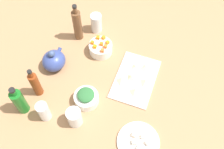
{
  "coord_description": "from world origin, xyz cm",
  "views": [
    {
      "loc": [
        -68.34,
        -30.81,
        131.14
      ],
      "look_at": [
        0.0,
        0.0,
        8.0
      ],
      "focal_mm": 42.58,
      "sensor_mm": 36.0,
      "label": 1
    }
  ],
  "objects": [
    {
      "name": "dumpling_1",
      "position": [
        4.88,
        -18.11,
        5.25
      ],
      "size": [
        6.39,
        6.62,
        2.5
      ],
      "primitive_type": "pyramid",
      "rotation": [
        0.0,
        0.0,
        1.35
      ],
      "color": "beige",
      "rests_on": "cutting_board"
    },
    {
      "name": "carrot_cube_7",
      "position": [
        13.74,
        18.69,
        10.25
      ],
      "size": [
        2.06,
        2.06,
        1.8
      ],
      "primitive_type": "cube",
      "rotation": [
        0.0,
        0.0,
        1.73
      ],
      "color": "orange",
      "rests_on": "bowl_carrots"
    },
    {
      "name": "tofu_cube_4",
      "position": [
        -26.41,
        -30.9,
        5.3
      ],
      "size": [
        3.08,
        3.08,
        2.2
      ],
      "primitive_type": "cube",
      "rotation": [
        0.0,
        0.0,
        0.94
      ],
      "color": "#F7DED2",
      "rests_on": "plate_tofu"
    },
    {
      "name": "dumpling_4",
      "position": [
        11.71,
        -9.3,
        5.04
      ],
      "size": [
        5.79,
        5.77,
        2.08
      ],
      "primitive_type": "pyramid",
      "rotation": [
        0.0,
        0.0,
        2.42
      ],
      "color": "beige",
      "rests_on": "cutting_board"
    },
    {
      "name": "carrot_cube_6",
      "position": [
        11.74,
        16.05,
        10.25
      ],
      "size": [
        1.99,
        1.99,
        1.8
      ],
      "primitive_type": "cube",
      "rotation": [
        0.0,
        0.0,
        1.69
      ],
      "color": "orange",
      "rests_on": "bowl_carrots"
    },
    {
      "name": "dumpling_5",
      "position": [
        -2.89,
        -14.83,
        5.46
      ],
      "size": [
        5.28,
        5.39,
        2.91
      ],
      "primitive_type": "pyramid",
      "rotation": [
        0.0,
        0.0,
        1.67
      ],
      "color": "beige",
      "rests_on": "cutting_board"
    },
    {
      "name": "tofu_cube_3",
      "position": [
        -30.45,
        -28.06,
        5.3
      ],
      "size": [
        2.62,
        2.62,
        2.2
      ],
      "primitive_type": "cube",
      "rotation": [
        0.0,
        0.0,
        1.35
      ],
      "color": "white",
      "rests_on": "plate_tofu"
    },
    {
      "name": "bowl_greens",
      "position": [
        -17.76,
        6.68,
        5.88
      ],
      "size": [
        12.88,
        12.88,
        5.76
      ],
      "primitive_type": "cylinder",
      "color": "white",
      "rests_on": "tabletop"
    },
    {
      "name": "cutting_board",
      "position": [
        5.15,
        -11.96,
        3.5
      ],
      "size": [
        33.56,
        23.71,
        1.0
      ],
      "primitive_type": "cube",
      "rotation": [
        0.0,
        0.0,
        0.07
      ],
      "color": "silver",
      "rests_on": "tabletop"
    },
    {
      "name": "dumpling_3",
      "position": [
        4.29,
        -9.72,
        5.58
      ],
      "size": [
        5.64,
        5.7,
        3.16
      ],
      "primitive_type": "pyramid",
      "rotation": [
        0.0,
        0.0,
        4.17
      ],
      "color": "beige",
      "rests_on": "cutting_board"
    },
    {
      "name": "dumpling_0",
      "position": [
        0.45,
        -5.54,
        5.21
      ],
      "size": [
        6.19,
        5.54,
        2.42
      ],
      "primitive_type": "pyramid",
      "rotation": [
        0.0,
        0.0,
        0.15
      ],
      "color": "beige",
      "rests_on": "cutting_board"
    },
    {
      "name": "tofu_cube_0",
      "position": [
        -28.98,
        -24.8,
        5.3
      ],
      "size": [
        2.93,
        2.93,
        2.2
      ],
      "primitive_type": "cube",
      "rotation": [
        0.0,
        0.0,
        0.44
      ],
      "color": "#F1DFD1",
      "rests_on": "plate_tofu"
    },
    {
      "name": "carrot_cube_4",
      "position": [
        18.36,
        17.3,
        10.25
      ],
      "size": [
        2.19,
        2.19,
        1.8
      ],
      "primitive_type": "cube",
      "rotation": [
        0.0,
        0.0,
        0.25
      ],
      "color": "orange",
      "rests_on": "bowl_carrots"
    },
    {
      "name": "bowl_carrots",
      "position": [
        14.81,
        13.95,
        6.18
      ],
      "size": [
        13.6,
        13.6,
        6.35
      ],
      "primitive_type": "cylinder",
      "color": "white",
      "rests_on": "tabletop"
    },
    {
      "name": "carrot_cube_2",
      "position": [
        14.39,
        10.57,
        10.25
      ],
      "size": [
        2.01,
        2.01,
        1.8
      ],
      "primitive_type": "cube",
      "rotation": [
        0.0,
        0.0,
        1.69
      ],
      "color": "orange",
      "rests_on": "bowl_carrots"
    },
    {
      "name": "drinking_glass_0",
      "position": [
        -30.36,
        6.63,
        8.44
      ],
      "size": [
        7.45,
        7.45,
        10.87
      ],
      "primitive_type": "cylinder",
      "color": "white",
      "rests_on": "tabletop"
    },
    {
      "name": "drinking_glass_1",
      "position": [
        29.16,
        23.67,
        9.1
      ],
      "size": [
        6.74,
        6.74,
        12.19
      ],
      "primitive_type": "cylinder",
      "color": "white",
      "rests_on": "tabletop"
    },
    {
      "name": "carrot_cube_3",
      "position": [
        10.93,
        10.97,
        10.25
      ],
      "size": [
        2.24,
        2.24,
        1.8
      ],
      "primitive_type": "cube",
      "rotation": [
        0.0,
        0.0,
        1.86
      ],
      "color": "orange",
      "rests_on": "bowl_carrots"
    },
    {
      "name": "carrot_cube_1",
      "position": [
        19.7,
        14.31,
        10.25
      ],
      "size": [
        2.35,
        2.35,
        1.8
      ],
      "primitive_type": "cube",
      "rotation": [
        0.0,
        0.0,
        2.75
      ],
      "color": "orange",
      "rests_on": "bowl_carrots"
    },
    {
      "name": "drinking_glass_2",
      "position": [
        -34.15,
        21.85,
        9.15
      ],
      "size": [
        5.91,
        5.91,
        12.3
      ],
      "primitive_type": "cylinder",
      "color": "white",
      "rests_on": "tabletop"
    },
    {
      "name": "teapot",
      "position": [
        -5.21,
        33.45,
        8.39
      ],
      "size": [
        15.24,
        12.9,
        13.78
      ],
      "color": "#344588",
      "rests_on": "tabletop"
    },
    {
      "name": "bottle_1",
      "position": [
        -23.62,
        32.63,
        11.94
      ],
      "size": [
        4.59,
        4.59,
        21.35
      ],
      "color": "brown",
      "rests_on": "tabletop"
    },
    {
      "name": "tabletop",
      "position": [
        0.0,
        0.0,
        1.5
      ],
      "size": [
        190.0,
        190.0,
        3.0
      ],
      "primitive_type": "cube",
      "color": "#A27852",
      "rests_on": "ground"
    },
    {
      "name": "dumpling_2",
      "position": [
        13.58,
        -14.91,
        5.08
      ],
      "size": [
        7.06,
        7.07,
        2.15
      ],
      "primitive_type": "pyramid",
      "rotation": [
        0.0,
        0.0,
        5.32
      ],
      "color": "beige",
      "rests_on": "cutting_board"
    },
    {
      "name": "bottle_2",
      "position": [
        19.41,
        30.95,
        14.03
      ],
      "size": [
        5.19,
        5.19,
        25.99
      ],
      "color": "brown",
      "rests_on": "tabletop"
    },
    {
      "name": "tofu_cube_2",
      "position": [
        -25.41,
        -23.49,
        5.3
      ],
      "size": [
        2.36,
        2.36,
        2.2
      ],
      "primitive_type": "cube",
      "rotation": [
        0.0,
        0.0,
        3.07
      ],
      "color": "#FBE5D0",
      "rests_on": "plate_tofu"
    },
    {
      "name": "carrot_cube_5",
      "position": [
        17.44,
        10.68,
        10.25
      ],
      "size": [
        2.44,
        2.44,
        1.8
      ],
      "primitive_type": "cube",
      "rotation": [
        0.0,
        0.0,
        2.64
      ],
      "color": "orange",
      "rests_on": "bowl_carrots"
    },
    {
      "name": "tofu_cube_1",
      "position": [
        -24.38,
        -27.8,
        5.3
      ],
      "size": [
        3.0,
        3.0,
        2.2
      ],
      "primitive_type": "cube",
      "rotation": [
        0.0,
        0.0,
        2.09
      ],
      "color": "white",
      "rests_on": "plate_tofu"
    },
    {
      "name": "plate_tofu",
      "position": [
        -27.42,
        -26.38,
        3.6
      ],
      "size": [
        20.84,
        20.84,
        1.2
      ],
      "primitive_type": "cylinder",
      "color": "white",
      "rests_on": "tabletop"
    },
    {
      "name": "chopped_greens_mound",
      "position": [
        -17.76,
        6.68,
        10.22
      ],
      "size": [
        12.13,
        12.18,
        2.92
      ],
      "primitive_type": "ellipsoid",
      "rotation": [
        0.0,
        0.0,
        1.05
      ],
      "color": "#2E6A37",
      "rests_on": "bowl_greens"
    },
    {
      "name": "bottle_0",
      "position": [
        -35.25,
        34.52,
        11.92
      ],
      "size": [
        5.92,
        5.92,
        21.14
      ],
      "color": "#196B21",
      "rests_on": "tabletop"
    },
    {
      "name": "carrot_cube_0",
      "position": [
        14.99,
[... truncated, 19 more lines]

